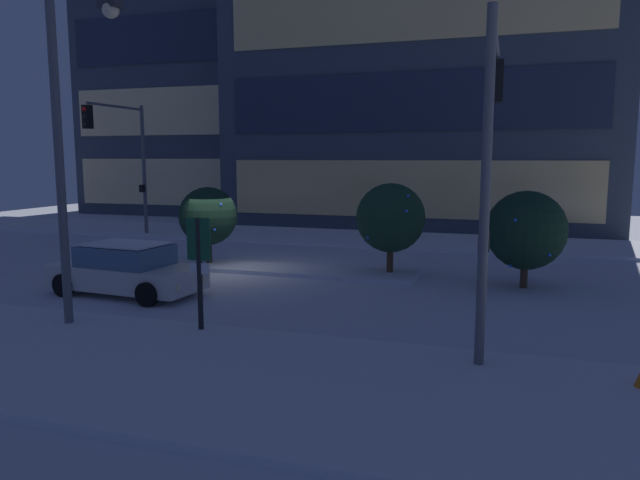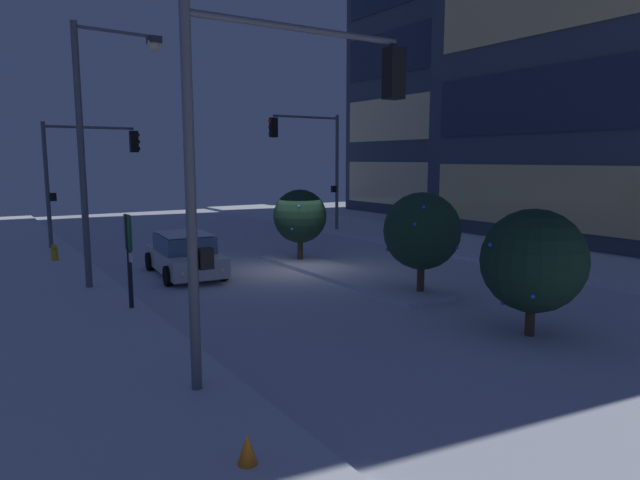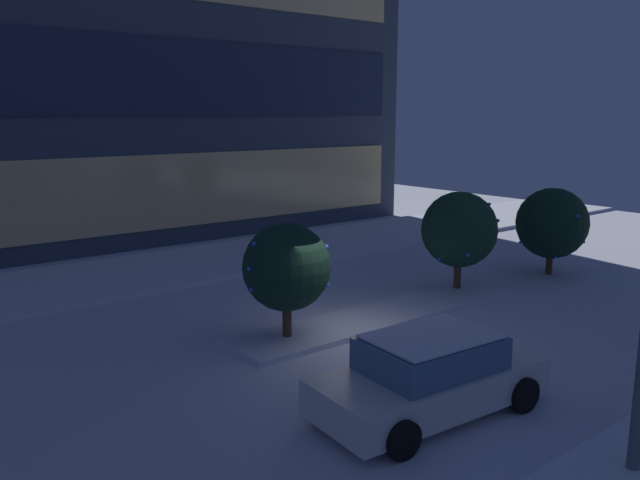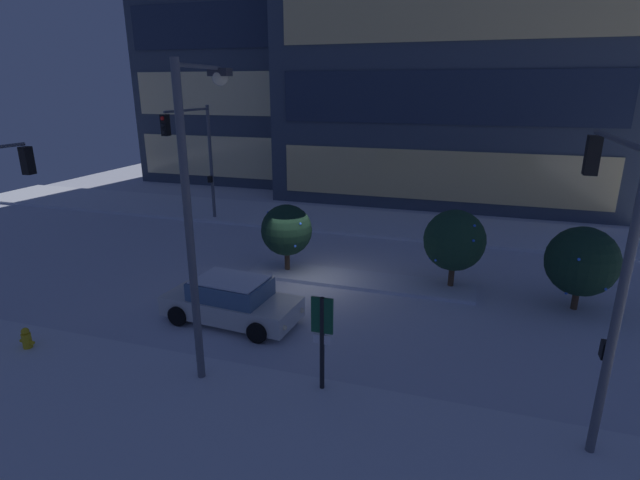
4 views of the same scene
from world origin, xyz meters
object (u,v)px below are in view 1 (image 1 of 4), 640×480
traffic_light_corner_far_left (123,147)px  parking_info_sign (199,261)px  car_near (126,270)px  street_lamp_arched (75,103)px  decorated_tree_median (391,218)px  decorated_tree_left_of_median (208,216)px  decorated_tree_right_of_median (526,230)px  traffic_light_corner_near_right (491,130)px

traffic_light_corner_far_left → parking_info_sign: bearing=41.3°
car_near → traffic_light_corner_far_left: (-7.02, 9.69, 3.70)m
street_lamp_arched → parking_info_sign: 4.79m
car_near → decorated_tree_median: 8.45m
street_lamp_arched → parking_info_sign: (3.25, -0.22, -3.51)m
traffic_light_corner_far_left → decorated_tree_median: bearing=70.9°
decorated_tree_left_of_median → decorated_tree_right_of_median: size_ratio=0.98×
decorated_tree_right_of_median → traffic_light_corner_far_left: bearing=163.7°
traffic_light_corner_near_right → decorated_tree_left_of_median: (-9.90, 6.22, -2.65)m
traffic_light_corner_near_right → decorated_tree_median: traffic_light_corner_near_right is taller
traffic_light_corner_near_right → decorated_tree_median: 7.71m
decorated_tree_median → decorated_tree_left_of_median: (-6.61, -0.28, -0.12)m
decorated_tree_left_of_median → decorated_tree_right_of_median: (10.84, -0.22, -0.07)m
parking_info_sign → decorated_tree_left_of_median: (-3.87, 7.52, 0.15)m
traffic_light_corner_far_left → parking_info_sign: (11.03, -12.56, -2.73)m
traffic_light_corner_near_right → decorated_tree_right_of_median: size_ratio=2.21×
decorated_tree_left_of_median → traffic_light_corner_near_right: bearing=-32.2°
car_near → decorated_tree_right_of_median: size_ratio=1.57×
car_near → decorated_tree_left_of_median: (0.14, 4.65, 1.13)m
decorated_tree_right_of_median → car_near: bearing=-158.0°
car_near → traffic_light_corner_near_right: size_ratio=0.71×
traffic_light_corner_near_right → decorated_tree_left_of_median: 11.99m
car_near → decorated_tree_right_of_median: 11.88m
car_near → traffic_light_corner_near_right: 10.84m
traffic_light_corner_far_left → parking_info_sign: traffic_light_corner_far_left is taller
car_near → parking_info_sign: (4.01, -2.87, 0.97)m
traffic_light_corner_near_right → parking_info_sign: traffic_light_corner_near_right is taller
parking_info_sign → decorated_tree_right_of_median: 10.09m
traffic_light_corner_near_right → decorated_tree_median: size_ratio=2.11×
decorated_tree_left_of_median → decorated_tree_right_of_median: 10.84m
decorated_tree_median → traffic_light_corner_far_left: bearing=160.9°
traffic_light_corner_far_left → street_lamp_arched: 14.61m
street_lamp_arched → parking_info_sign: street_lamp_arched is taller
traffic_light_corner_near_right → street_lamp_arched: size_ratio=0.82×
decorated_tree_right_of_median → parking_info_sign: bearing=-133.6°
street_lamp_arched → decorated_tree_median: size_ratio=2.59×
decorated_tree_median → decorated_tree_left_of_median: 6.62m
car_near → decorated_tree_right_of_median: bearing=26.6°
decorated_tree_median → car_near: bearing=-143.8°
car_near → decorated_tree_left_of_median: bearing=92.9°
parking_info_sign → decorated_tree_median: 8.27m
traffic_light_corner_near_right → decorated_tree_right_of_median: (0.94, 6.00, -2.72)m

